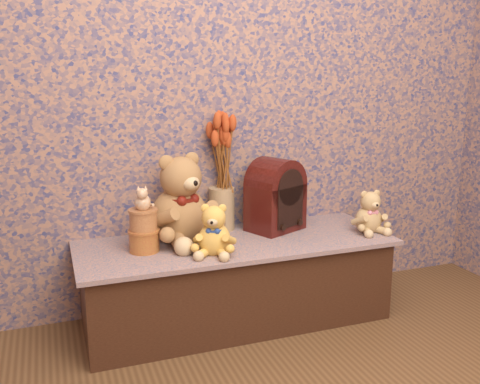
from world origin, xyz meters
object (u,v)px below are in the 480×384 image
object	(u,v)px
biscuit_tin_lower	(144,241)
cat_figurine	(142,197)
teddy_medium	(214,227)
teddy_small	(369,209)
teddy_large	(179,194)
cathedral_radio	(275,194)
ceramic_vase	(222,209)

from	to	relation	value
biscuit_tin_lower	cat_figurine	size ratio (longest dim) A/B	1.15
teddy_medium	teddy_small	bearing A→B (deg)	27.93
teddy_small	teddy_large	bearing A→B (deg)	170.25
teddy_small	cat_figurine	distance (m)	1.08
cathedral_radio	ceramic_vase	bearing A→B (deg)	134.65
cathedral_radio	biscuit_tin_lower	distance (m)	0.68
teddy_small	biscuit_tin_lower	distance (m)	1.08
teddy_large	teddy_medium	distance (m)	0.27
teddy_large	biscuit_tin_lower	bearing A→B (deg)	-170.90
teddy_large	teddy_small	xyz separation A→B (m)	(0.89, -0.18, -0.11)
teddy_small	ceramic_vase	world-z (taller)	teddy_small
cathedral_radio	cat_figurine	size ratio (longest dim) A/B	3.15
teddy_medium	teddy_small	world-z (taller)	teddy_medium
cathedral_radio	cat_figurine	bearing A→B (deg)	164.54
teddy_large	cat_figurine	xyz separation A→B (m)	(-0.18, -0.10, 0.02)
cathedral_radio	ceramic_vase	xyz separation A→B (m)	(-0.24, 0.09, -0.07)
teddy_large	ceramic_vase	xyz separation A→B (m)	(0.23, 0.09, -0.11)
teddy_small	cat_figurine	world-z (taller)	cat_figurine
cathedral_radio	cat_figurine	xyz separation A→B (m)	(-0.66, -0.10, 0.06)
teddy_medium	biscuit_tin_lower	xyz separation A→B (m)	(-0.28, 0.13, -0.07)
ceramic_vase	cat_figurine	size ratio (longest dim) A/B	1.85
cathedral_radio	teddy_medium	bearing A→B (deg)	-173.42
teddy_small	ceramic_vase	bearing A→B (deg)	158.88
teddy_medium	ceramic_vase	size ratio (longest dim) A/B	1.12
teddy_medium	cathedral_radio	bearing A→B (deg)	55.54
teddy_medium	teddy_large	bearing A→B (deg)	137.05
cathedral_radio	ceramic_vase	size ratio (longest dim) A/B	1.70
teddy_large	ceramic_vase	bearing A→B (deg)	1.88
teddy_large	biscuit_tin_lower	xyz separation A→B (m)	(-0.18, -0.10, -0.17)
teddy_small	biscuit_tin_lower	bearing A→B (deg)	177.54
biscuit_tin_lower	teddy_small	bearing A→B (deg)	-4.35
teddy_large	cat_figurine	size ratio (longest dim) A/B	3.84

